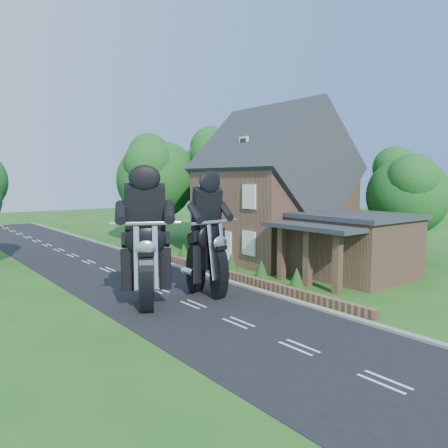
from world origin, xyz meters
TOP-DOWN VIEW (x-y plane):
  - ground at (0.00, 0.00)m, footprint 120.00×120.00m
  - road at (0.00, 0.00)m, footprint 7.00×80.00m
  - kerb at (3.65, 0.00)m, footprint 0.30×80.00m
  - garden_wall at (4.30, 5.00)m, footprint 0.30×22.00m
  - house at (10.49, 6.00)m, footprint 9.54×8.64m
  - annex at (9.87, -0.80)m, footprint 7.05×5.94m
  - tree_annex_side at (17.13, 0.10)m, footprint 5.64×5.20m
  - tree_house_right at (16.65, 8.62)m, footprint 6.51×6.00m
  - tree_behind_house at (14.18, 16.14)m, footprint 7.81×7.20m
  - tree_behind_left at (8.16, 17.13)m, footprint 6.94×6.40m
  - shrub_a at (5.30, -1.00)m, footprint 0.90×0.90m
  - shrub_b at (5.30, 1.50)m, footprint 0.90×0.90m
  - shrub_c at (5.30, 4.00)m, footprint 0.90×0.90m
  - shrub_d at (5.30, 9.00)m, footprint 0.90×0.90m
  - shrub_e at (5.30, 11.50)m, footprint 0.90×0.90m
  - shrub_f at (5.30, 14.00)m, footprint 0.90×0.90m
  - motorcycle_lead at (1.29, 0.76)m, footprint 0.65×1.86m
  - motorcycle_follow at (-1.73, 0.85)m, footprint 1.30×1.89m

SIDE VIEW (x-z plane):
  - ground at x=0.00m, z-range 0.00..0.00m
  - road at x=0.00m, z-range 0.00..0.02m
  - kerb at x=3.65m, z-range 0.00..0.12m
  - garden_wall at x=4.30m, z-range 0.00..0.40m
  - shrub_a at x=5.30m, z-range 0.00..1.10m
  - shrub_b at x=5.30m, z-range 0.00..1.10m
  - shrub_c at x=5.30m, z-range 0.00..1.10m
  - shrub_d at x=5.30m, z-range 0.00..1.10m
  - shrub_e at x=5.30m, z-range 0.00..1.10m
  - shrub_f at x=5.30m, z-range 0.00..1.10m
  - motorcycle_lead at x=1.29m, z-range 0.00..1.70m
  - motorcycle_follow at x=-1.73m, z-range 0.00..1.76m
  - annex at x=9.87m, z-range 0.05..3.49m
  - house at x=10.49m, z-range -0.78..9.46m
  - tree_annex_side at x=17.13m, z-range 0.95..8.43m
  - tree_house_right at x=16.65m, z-range 0.99..9.39m
  - tree_behind_left at x=8.16m, z-range 1.15..10.31m
  - tree_behind_house at x=14.18m, z-range 1.19..11.27m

